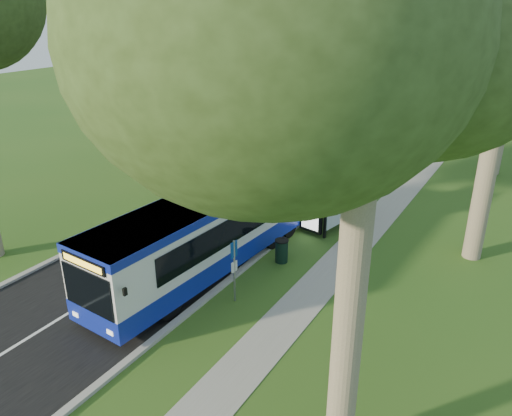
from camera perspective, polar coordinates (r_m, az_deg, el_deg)
The scene contains 13 objects.
ground at distance 19.58m, azimuth -1.83°, elevation -7.36°, with size 120.00×120.00×0.00m, color #2C581B.
road at distance 29.06m, azimuth 2.97°, elevation 2.99°, with size 7.00×100.00×0.02m, color black.
kerb_east at distance 27.69m, azimuth 9.38°, elevation 1.79°, with size 0.25×100.00×0.12m, color #9E9B93.
kerb_west at distance 30.73m, azimuth -2.80°, elevation 4.21°, with size 0.25×100.00×0.12m, color #9E9B93.
centre_line at distance 29.05m, azimuth 2.97°, elevation 3.01°, with size 0.12×100.00×0.01m, color white.
footpath at distance 26.86m, azimuth 15.30°, elevation 0.48°, with size 1.50×100.00×0.02m, color gray.
bus at distance 19.33m, azimuth -5.15°, elevation -2.55°, with size 3.20×11.68×3.06m.
bus_stop_sign at distance 17.14m, azimuth -2.51°, elevation -6.38°, with size 0.09×0.33×2.35m.
bus_shelter at distance 22.64m, azimuth 8.58°, elevation 2.28°, with size 2.40×3.57×2.82m.
litter_bin at distance 20.12m, azimuth 2.94°, elevation -4.90°, with size 0.55×0.55×0.97m.
car_white at distance 48.70m, azimuth 8.10°, elevation 11.86°, with size 1.90×4.72×1.61m, color silver.
car_silver at distance 47.42m, azimuth 7.78°, elevation 11.46°, with size 1.50×4.29×1.41m, color #A2A4AA.
tree_east_a at distance 8.66m, azimuth 13.50°, elevation 21.23°, with size 5.20×5.20×13.04m.
Camera 1 is at (9.22, -14.22, 9.81)m, focal length 35.00 mm.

